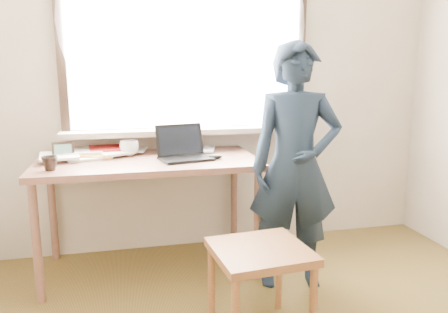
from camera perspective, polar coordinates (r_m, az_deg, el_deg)
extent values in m
cube|color=#BAAB95|center=(3.36, -1.36, 9.96)|extent=(3.50, 0.02, 2.60)
cube|color=white|center=(3.32, -4.84, 15.09)|extent=(1.70, 0.01, 1.30)
cube|color=black|center=(3.33, -4.61, 3.34)|extent=(1.82, 0.06, 0.06)
cube|color=black|center=(3.29, -20.66, 14.44)|extent=(0.06, 0.06, 1.30)
cube|color=black|center=(3.54, 9.94, 14.74)|extent=(0.06, 0.06, 1.30)
cube|color=#BAAB95|center=(3.26, -4.43, 3.35)|extent=(1.85, 0.20, 0.04)
cube|color=white|center=(3.25, -4.67, 16.93)|extent=(1.95, 0.02, 1.65)
cube|color=brown|center=(2.99, -9.90, -0.74)|extent=(1.47, 0.73, 0.04)
cylinder|color=brown|center=(2.85, -23.28, -10.44)|extent=(0.05, 0.05, 0.74)
cylinder|color=brown|center=(3.43, -21.48, -6.58)|extent=(0.05, 0.05, 0.74)
cylinder|color=brown|center=(2.92, 4.40, -8.96)|extent=(0.05, 0.05, 0.74)
cylinder|color=brown|center=(3.49, 1.31, -5.46)|extent=(0.05, 0.05, 0.74)
cube|color=black|center=(2.93, -5.02, -0.27)|extent=(0.37, 0.30, 0.02)
cube|color=black|center=(3.02, -5.82, 2.14)|extent=(0.34, 0.14, 0.22)
cube|color=black|center=(3.02, -5.82, 2.14)|extent=(0.30, 0.11, 0.18)
cube|color=black|center=(2.92, -4.96, -0.25)|extent=(0.31, 0.19, 0.00)
imported|color=white|center=(3.13, -12.27, 1.08)|extent=(0.17, 0.17, 0.10)
imported|color=black|center=(2.80, -21.79, -0.86)|extent=(0.13, 0.13, 0.09)
ellipsoid|color=black|center=(2.94, -1.11, 0.00)|extent=(0.09, 0.06, 0.04)
cube|color=white|center=(3.13, -17.46, 0.02)|extent=(0.30, 0.34, 0.02)
cube|color=maroon|center=(3.17, -16.62, 0.32)|extent=(0.31, 0.31, 0.02)
cube|color=white|center=(3.16, -17.83, 0.28)|extent=(0.33, 0.34, 0.02)
cube|color=gold|center=(3.15, -19.44, 0.03)|extent=(0.27, 0.31, 0.00)
cube|color=white|center=(3.24, -19.97, 0.46)|extent=(0.33, 0.33, 0.01)
cube|color=maroon|center=(3.25, -20.31, 0.52)|extent=(0.28, 0.29, 0.01)
cube|color=white|center=(3.04, -14.16, 0.33)|extent=(0.23, 0.28, 0.02)
cube|color=gold|center=(3.13, -14.01, 0.76)|extent=(0.27, 0.29, 0.02)
cube|color=maroon|center=(3.09, -11.18, 0.70)|extent=(0.26, 0.30, 0.01)
imported|color=white|center=(3.21, -16.75, 0.41)|extent=(0.30, 0.34, 0.03)
imported|color=white|center=(3.26, -4.45, 0.94)|extent=(0.24, 0.29, 0.02)
cube|color=black|center=(3.10, -20.25, 0.57)|extent=(0.14, 0.02, 0.11)
cube|color=#356A2F|center=(3.10, -20.25, 0.57)|extent=(0.11, 0.01, 0.08)
cube|color=brown|center=(2.30, 4.77, -12.28)|extent=(0.52, 0.50, 0.04)
cylinder|color=brown|center=(2.51, -1.65, -16.29)|extent=(0.04, 0.04, 0.44)
cylinder|color=brown|center=(2.34, 11.54, -18.74)|extent=(0.04, 0.04, 0.44)
cylinder|color=brown|center=(2.64, 7.21, -14.87)|extent=(0.04, 0.04, 0.44)
imported|color=black|center=(2.78, 9.26, -1.36)|extent=(0.63, 0.47, 1.56)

